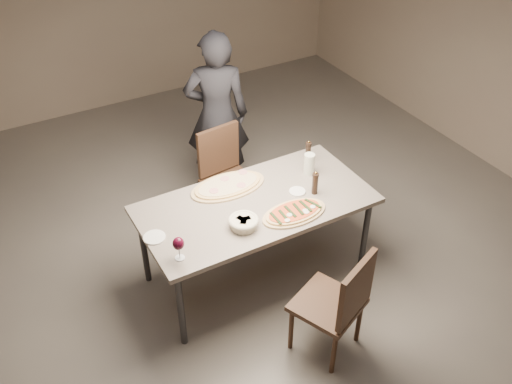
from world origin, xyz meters
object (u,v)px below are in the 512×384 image
dining_table (256,208)px  diner (217,115)px  zucchini_pizza (294,212)px  chair_far (226,172)px  pepper_mill_left (308,151)px  chair_near (339,301)px  carafe (309,164)px  ham_pizza (228,186)px  bread_basket (244,222)px

dining_table → diner: diner is taller
zucchini_pizza → chair_far: chair_far is taller
pepper_mill_left → chair_near: (-0.56, -1.26, -0.33)m
zucchini_pizza → carafe: 0.56m
chair_near → chair_far: size_ratio=0.99×
dining_table → carafe: carafe is taller
pepper_mill_left → chair_near: pepper_mill_left is taller
zucchini_pizza → ham_pizza: (-0.28, 0.55, -0.00)m
zucchini_pizza → dining_table: bearing=125.3°
bread_basket → carafe: carafe is taller
chair_near → bread_basket: bearing=90.1°
dining_table → zucchini_pizza: (0.18, -0.26, 0.07)m
zucchini_pizza → ham_pizza: size_ratio=0.83×
chair_far → ham_pizza: bearing=59.4°
bread_basket → diner: diner is taller
ham_pizza → pepper_mill_left: pepper_mill_left is taller
zucchini_pizza → ham_pizza: bearing=118.1°
bread_basket → carafe: bearing=23.2°
dining_table → chair_near: 0.99m
diner → carafe: bearing=127.5°
carafe → chair_near: 1.23m
zucchini_pizza → chair_near: bearing=-94.5°
dining_table → pepper_mill_left: bearing=23.5°
chair_far → bread_basket: bearing=64.1°
ham_pizza → pepper_mill_left: size_ratio=3.19×
pepper_mill_left → carafe: pepper_mill_left is taller
ham_pizza → chair_near: (0.21, -1.25, -0.25)m
pepper_mill_left → chair_far: size_ratio=0.21×
zucchini_pizza → chair_near: chair_near is taller
chair_far → pepper_mill_left: bearing=130.8°
dining_table → carafe: (0.57, 0.13, 0.15)m
bread_basket → pepper_mill_left: size_ratio=1.14×
zucchini_pizza → pepper_mill_left: bearing=49.9°
ham_pizza → carafe: carafe is taller
ham_pizza → bread_basket: size_ratio=2.81×
chair_near → zucchini_pizza: bearing=60.8°
dining_table → bread_basket: bread_basket is taller
bread_basket → carafe: 0.86m
carafe → pepper_mill_left: bearing=58.8°
bread_basket → chair_near: 0.87m
pepper_mill_left → carafe: (-0.10, -0.16, -0.00)m
carafe → diner: size_ratio=0.11×
zucchini_pizza → pepper_mill_left: size_ratio=2.67×
zucchini_pizza → diner: size_ratio=0.32×
carafe → chair_far: carafe is taller
chair_near → chair_far: 1.75m
pepper_mill_left → chair_far: (-0.54, 0.50, -0.33)m
bread_basket → dining_table: bearing=43.5°
dining_table → diner: 1.29m
pepper_mill_left → diner: 1.04m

